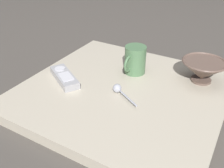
# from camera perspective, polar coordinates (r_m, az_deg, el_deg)

# --- Properties ---
(ground_plane) EXTENTS (6.00, 6.00, 0.00)m
(ground_plane) POSITION_cam_1_polar(r_m,az_deg,el_deg) (0.86, 2.37, -2.98)
(ground_plane) COLOR #47423D
(table) EXTENTS (0.61, 0.64, 0.04)m
(table) POSITION_cam_1_polar(r_m,az_deg,el_deg) (0.85, 2.39, -1.99)
(table) COLOR #B7AD99
(table) RESTS_ON ground
(cereal_bowl) EXTENTS (0.15, 0.15, 0.08)m
(cereal_bowl) POSITION_cam_1_polar(r_m,az_deg,el_deg) (0.92, 19.66, 3.00)
(cereal_bowl) COLOR brown
(cereal_bowl) RESTS_ON table
(coffee_mug) EXTENTS (0.11, 0.08, 0.10)m
(coffee_mug) POSITION_cam_1_polar(r_m,az_deg,el_deg) (0.92, 5.13, 5.39)
(coffee_mug) COLOR #4C724C
(coffee_mug) RESTS_ON table
(teaspoon) EXTENTS (0.07, 0.11, 0.03)m
(teaspoon) POSITION_cam_1_polar(r_m,az_deg,el_deg) (0.81, 1.45, -1.21)
(teaspoon) COLOR #A3A5B2
(teaspoon) RESTS_ON table
(tv_remote_near) EXTENTS (0.13, 0.16, 0.03)m
(tv_remote_near) POSITION_cam_1_polar(r_m,az_deg,el_deg) (0.90, -10.61, 1.55)
(tv_remote_near) COLOR #9E9EA3
(tv_remote_near) RESTS_ON table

